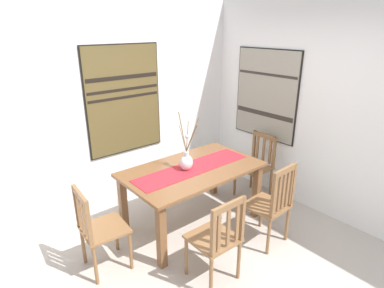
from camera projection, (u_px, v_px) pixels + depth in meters
name	position (u px, v px, depth m)	size (l,w,h in m)	color
ground_plane	(215.00, 270.00, 3.27)	(6.40, 6.40, 0.03)	#B2A89E
wall_back	(118.00, 106.00, 4.13)	(6.40, 0.12, 2.70)	white
wall_side	(328.00, 111.00, 3.91)	(0.12, 6.40, 2.70)	white
dining_table	(193.00, 177.00, 3.80)	(1.63, 0.95, 0.75)	brown
table_runner	(193.00, 168.00, 3.76)	(1.50, 0.36, 0.01)	#B7232D
centerpiece_vase	(186.00, 160.00, 3.67)	(0.24, 0.24, 0.67)	silver
chair_0	(256.00, 165.00, 4.53)	(0.43, 0.43, 0.91)	brown
chair_1	(98.00, 228.00, 3.11)	(0.45, 0.45, 0.91)	brown
chair_2	(272.00, 203.00, 3.49)	(0.44, 0.44, 0.97)	brown
chair_3	(217.00, 238.00, 2.96)	(0.43, 0.43, 0.92)	brown
painting_on_back_wall	(124.00, 100.00, 4.09)	(1.04, 0.05, 1.39)	black
painting_on_side_wall	(266.00, 95.00, 4.49)	(0.05, 1.03, 1.26)	black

